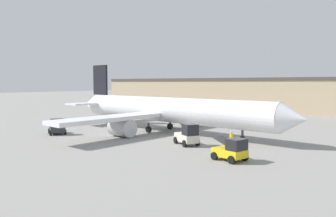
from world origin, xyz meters
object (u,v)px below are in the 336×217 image
(baggage_tug, at_px, (188,135))
(pushback_tug, at_px, (57,127))
(belt_loader_truck, at_px, (232,150))
(airplane, at_px, (163,110))
(ground_crew_worker, at_px, (231,139))

(baggage_tug, height_order, pushback_tug, baggage_tug)
(baggage_tug, relative_size, belt_loader_truck, 1.14)
(airplane, height_order, ground_crew_worker, airplane)
(airplane, relative_size, belt_loader_truck, 12.31)
(baggage_tug, bearing_deg, belt_loader_truck, 2.22)
(airplane, bearing_deg, ground_crew_worker, -14.39)
(baggage_tug, relative_size, pushback_tug, 1.09)
(belt_loader_truck, xyz_separation_m, pushback_tug, (-25.42, 0.27, 0.00))
(baggage_tug, xyz_separation_m, belt_loader_truck, (7.05, -3.93, -0.12))
(belt_loader_truck, bearing_deg, pushback_tug, -165.82)
(airplane, relative_size, baggage_tug, 10.81)
(airplane, height_order, belt_loader_truck, airplane)
(belt_loader_truck, bearing_deg, ground_crew_worker, 129.61)
(airplane, distance_m, pushback_tug, 14.59)
(ground_crew_worker, height_order, baggage_tug, baggage_tug)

